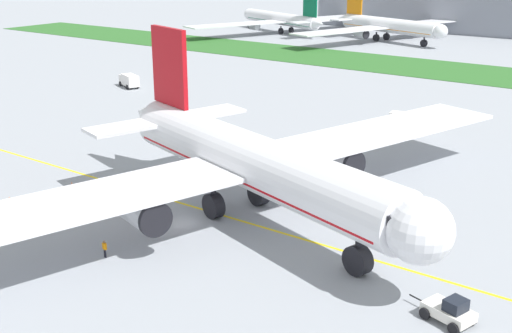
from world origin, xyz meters
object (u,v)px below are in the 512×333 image
Objects in this scene: traffic_cone_near_nose at (72,190)px; service_truck_fuel_bowser at (129,80)px; airliner_foreground at (251,162)px; service_truck_catering_van at (405,121)px; traffic_cone_starboard_wing at (72,184)px; pushback_tug at (450,311)px; parked_airliner_far_left at (282,19)px; ground_crew_marshaller_front at (105,247)px; traffic_cone_port_wing at (10,199)px; parked_airliner_far_centre at (387,26)px; ground_crew_wingwalker_port at (162,213)px.

service_truck_fuel_bowser is (-37.47, 44.53, 1.15)m from traffic_cone_near_nose.
airliner_foreground is at bearing 15.65° from traffic_cone_near_nose.
traffic_cone_starboard_wing is at bearing -115.02° from service_truck_catering_van.
parked_airliner_far_left is (-105.07, 135.30, 3.31)m from pushback_tug.
airliner_foreground is at bearing -88.45° from service_truck_catering_van.
ground_crew_marshaller_front is 19.01m from traffic_cone_port_wing.
parked_airliner_far_left is at bearing 104.59° from service_truck_fuel_bowser.
service_truck_fuel_bowser is (-53.05, 53.47, 0.43)m from ground_crew_marshaller_front.
service_truck_catering_van is at bearing -63.39° from parked_airliner_far_centre.
airliner_foreground reaches higher than ground_crew_wingwalker_port.
traffic_cone_port_wing is 57.31m from service_truck_catering_van.
traffic_cone_near_nose is 1.85m from traffic_cone_starboard_wing.
parked_airliner_far_centre reaches higher than pushback_tug.
ground_crew_wingwalker_port is 0.99× the size of ground_crew_marshaller_front.
airliner_foreground reaches higher than traffic_cone_port_wing.
pushback_tug reaches higher than ground_crew_wingwalker_port.
service_truck_catering_van is (57.23, 2.07, 0.03)m from service_truck_fuel_bowser.
parked_airliner_far_left is at bearing 119.18° from ground_crew_wingwalker_port.
parked_airliner_far_centre is at bearing 99.85° from traffic_cone_starboard_wing.
service_truck_catering_van is 0.07× the size of parked_airliner_far_centre.
parked_airliner_far_left is (-57.61, 139.98, 3.98)m from traffic_cone_port_wing.
parked_airliner_far_left is at bearing 112.37° from traffic_cone_port_wing.
service_truck_catering_van is (5.58, 46.79, 0.47)m from ground_crew_wingwalker_port.
service_truck_fuel_bowser is 91.88m from parked_airliner_far_centre.
airliner_foreground reaches higher than traffic_cone_starboard_wing.
traffic_cone_port_wing is 7.27m from traffic_cone_starboard_wing.
traffic_cone_starboard_wing is (-22.31, -4.69, -5.77)m from airliner_foreground.
traffic_cone_port_wing is 0.12× the size of service_truck_catering_van.
service_truck_catering_van is at bearing 67.02° from traffic_cone_near_nose.
traffic_cone_near_nose is (-20.86, -5.85, -5.77)m from airliner_foreground.
service_truck_fuel_bowser is (-51.65, 44.72, 0.44)m from ground_crew_wingwalker_port.
parked_airliner_far_left reaches higher than ground_crew_marshaller_front.
ground_crew_wingwalker_port is 0.02× the size of parked_airliner_far_centre.
ground_crew_wingwalker_port is at bearing 99.05° from ground_crew_marshaller_front.
traffic_cone_port_wing is 0.09× the size of service_truck_fuel_bowser.
ground_crew_marshaller_front is 2.84× the size of traffic_cone_near_nose.
service_truck_fuel_bowser is 0.10× the size of parked_airliner_far_centre.
ground_crew_marshaller_front is at bearing -61.90° from parked_airliner_far_left.
airliner_foreground is 137.42m from parked_airliner_far_centre.
traffic_cone_starboard_wing is (-1.45, 1.16, 0.00)m from traffic_cone_near_nose.
parked_airliner_far_centre is at bearing 100.36° from traffic_cone_near_nose.
pushback_tug is 45.80m from traffic_cone_starboard_wing.
ground_crew_marshaller_front is 0.02× the size of parked_airliner_far_left.
airliner_foreground is 126.33× the size of traffic_cone_near_nose.
pushback_tug is 0.08× the size of parked_airliner_far_left.
service_truck_fuel_bowser reaches higher than traffic_cone_near_nose.
parked_airliner_far_left is (-76.37, 143.01, 3.26)m from ground_crew_marshaller_front.
traffic_cone_starboard_wing is (-17.02, 10.10, -0.72)m from ground_crew_marshaller_front.
pushback_tug is 9.56× the size of traffic_cone_starboard_wing.
pushback_tug reaches higher than traffic_cone_port_wing.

